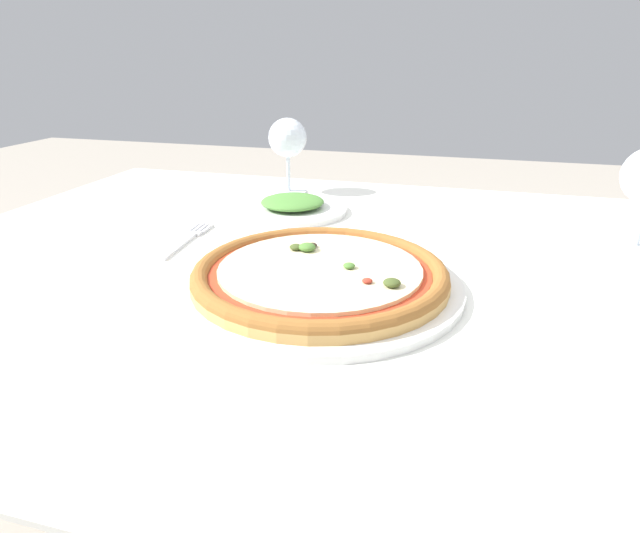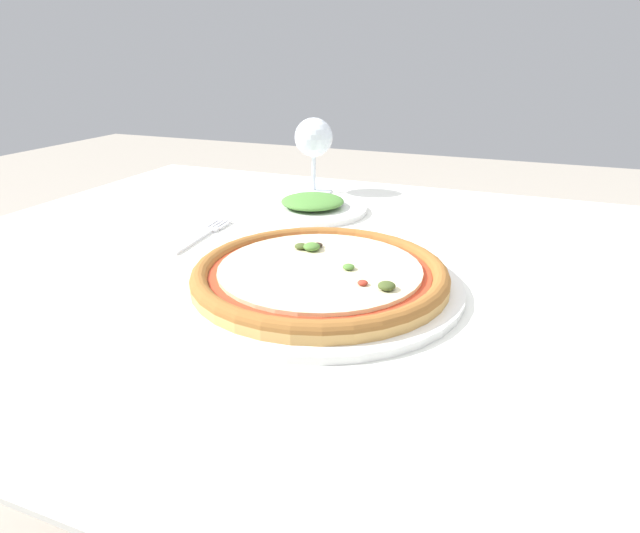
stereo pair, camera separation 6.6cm
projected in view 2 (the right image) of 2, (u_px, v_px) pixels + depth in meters
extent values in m
cube|color=brown|center=(389.00, 286.00, 0.74)|extent=(1.33, 0.88, 0.04)
cube|color=silver|center=(390.00, 272.00, 0.73)|extent=(1.43, 0.98, 0.01)
cylinder|color=brown|center=(197.00, 325.00, 1.41)|extent=(0.06, 0.06, 0.71)
cylinder|color=white|center=(320.00, 285.00, 0.67)|extent=(0.36, 0.36, 0.01)
cylinder|color=tan|center=(320.00, 277.00, 0.67)|extent=(0.32, 0.32, 0.01)
torus|color=#935B28|center=(320.00, 272.00, 0.66)|extent=(0.32, 0.32, 0.02)
cylinder|color=#BC381E|center=(320.00, 271.00, 0.66)|extent=(0.27, 0.27, 0.00)
cylinder|color=beige|center=(320.00, 268.00, 0.66)|extent=(0.25, 0.25, 0.00)
ellipsoid|color=#A83323|center=(366.00, 283.00, 0.61)|extent=(0.01, 0.01, 0.01)
ellipsoid|color=#425123|center=(301.00, 246.00, 0.72)|extent=(0.02, 0.02, 0.01)
ellipsoid|color=#4C7A33|center=(349.00, 267.00, 0.65)|extent=(0.01, 0.01, 0.01)
ellipsoid|color=#2D2319|center=(318.00, 245.00, 0.72)|extent=(0.01, 0.01, 0.01)
ellipsoid|color=#425123|center=(387.00, 286.00, 0.60)|extent=(0.02, 0.02, 0.01)
ellipsoid|color=#4C7A33|center=(312.00, 247.00, 0.71)|extent=(0.02, 0.02, 0.01)
cube|color=silver|center=(192.00, 242.00, 0.83)|extent=(0.02, 0.11, 0.00)
cube|color=silver|center=(211.00, 230.00, 0.88)|extent=(0.02, 0.02, 0.00)
cube|color=silver|center=(213.00, 224.00, 0.91)|extent=(0.01, 0.05, 0.00)
cube|color=silver|center=(217.00, 224.00, 0.91)|extent=(0.01, 0.05, 0.00)
cube|color=silver|center=(221.00, 225.00, 0.91)|extent=(0.01, 0.05, 0.00)
cube|color=silver|center=(225.00, 225.00, 0.91)|extent=(0.01, 0.05, 0.00)
cylinder|color=silver|center=(314.00, 191.00, 1.13)|extent=(0.08, 0.08, 0.00)
cylinder|color=silver|center=(314.00, 172.00, 1.11)|extent=(0.01, 0.01, 0.08)
sphere|color=silver|center=(314.00, 137.00, 1.09)|extent=(0.08, 0.08, 0.08)
cylinder|color=white|center=(313.00, 209.00, 0.99)|extent=(0.20, 0.20, 0.01)
ellipsoid|color=#4C8438|center=(313.00, 201.00, 0.98)|extent=(0.12, 0.12, 0.02)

